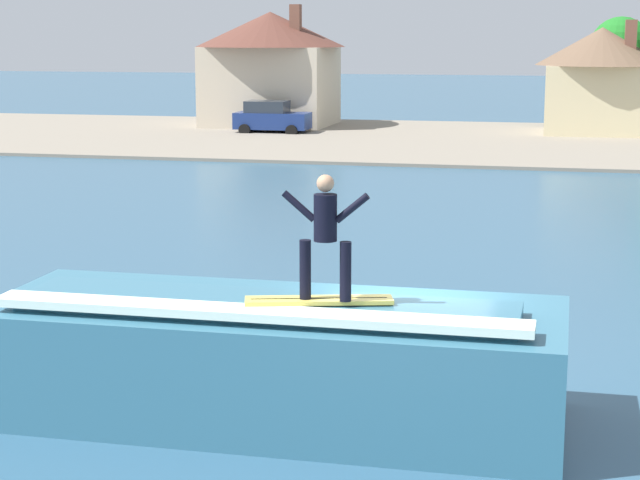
# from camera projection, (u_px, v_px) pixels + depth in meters

# --- Properties ---
(ground_plane) EXTENTS (260.00, 260.00, 0.00)m
(ground_plane) POSITION_uv_depth(u_px,v_px,m) (407.00, 397.00, 16.98)
(ground_plane) COLOR #2F5671
(wave_crest) EXTENTS (8.37, 3.14, 1.90)m
(wave_crest) POSITION_uv_depth(u_px,v_px,m) (274.00, 359.00, 15.93)
(wave_crest) COLOR teal
(wave_crest) RESTS_ON ground_plane
(surfboard) EXTENTS (2.09, 0.95, 0.06)m
(surfboard) POSITION_uv_depth(u_px,v_px,m) (319.00, 300.00, 15.13)
(surfboard) COLOR #EAD159
(surfboard) RESTS_ON wave_crest
(surfer) EXTENTS (1.23, 0.32, 1.75)m
(surfer) POSITION_uv_depth(u_px,v_px,m) (325.00, 230.00, 14.85)
(surfer) COLOR black
(surfer) RESTS_ON surfboard
(shoreline_bank) EXTENTS (120.00, 22.57, 0.14)m
(shoreline_bank) POSITION_uv_depth(u_px,v_px,m) (524.00, 142.00, 55.66)
(shoreline_bank) COLOR gray
(shoreline_bank) RESTS_ON ground_plane
(car_near_shore) EXTENTS (4.09, 2.17, 1.86)m
(car_near_shore) POSITION_uv_depth(u_px,v_px,m) (271.00, 117.00, 60.17)
(car_near_shore) COLOR navy
(car_near_shore) RESTS_ON ground_plane
(house_with_chimney) EXTENTS (8.84, 8.84, 7.15)m
(house_with_chimney) POSITION_uv_depth(u_px,v_px,m) (271.00, 63.00, 64.24)
(house_with_chimney) COLOR beige
(house_with_chimney) RESTS_ON ground_plane
(house_small_cottage) EXTENTS (7.11, 7.11, 6.24)m
(house_small_cottage) POSITION_uv_depth(u_px,v_px,m) (601.00, 76.00, 59.24)
(house_small_cottage) COLOR beige
(house_small_cottage) RESTS_ON ground_plane
(tree_short_bushy) EXTENTS (3.53, 3.53, 6.47)m
(tree_short_bushy) POSITION_uv_depth(u_px,v_px,m) (621.00, 49.00, 62.20)
(tree_short_bushy) COLOR brown
(tree_short_bushy) RESTS_ON ground_plane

